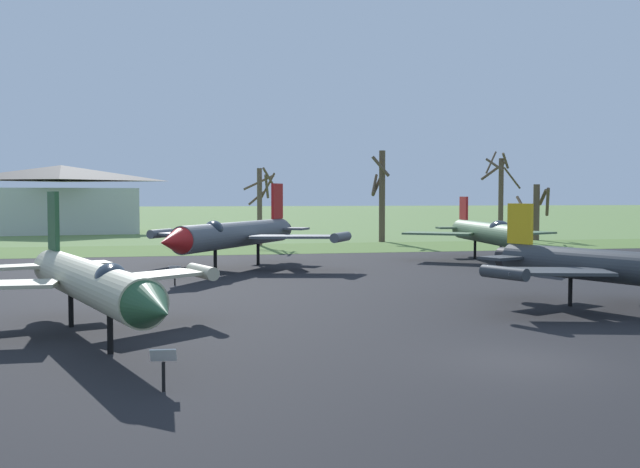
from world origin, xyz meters
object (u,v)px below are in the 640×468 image
Objects in this scene: info_placard_rear_left at (175,273)px; visitor_building at (62,200)px; jet_fighter_rear_right at (631,268)px; jet_fighter_front_right at (489,232)px; jet_fighter_front_left at (90,281)px; info_placard_front_right at (535,265)px; info_placard_front_left at (163,364)px; jet_fighter_rear_left at (235,234)px.

visitor_building reaches higher than info_placard_rear_left.
info_placard_rear_left is 20.59m from jet_fighter_rear_right.
jet_fighter_front_left is at bearing -136.73° from jet_fighter_front_right.
jet_fighter_front_left is 0.67× the size of visitor_building.
info_placard_front_right is at bearing 32.46° from jet_fighter_front_left.
jet_fighter_rear_right is at bearing -37.67° from info_placard_rear_left.
jet_fighter_front_left is at bearing -147.54° from info_placard_front_right.
jet_fighter_front_left is 18.94m from jet_fighter_rear_right.
info_placard_rear_left is 0.08× the size of jet_fighter_rear_right.
visitor_building is (-12.08, 75.70, 3.25)m from info_placard_front_left.
jet_fighter_front_right is (20.80, 27.94, 1.37)m from info_placard_front_left.
info_placard_front_left is 19.79m from info_placard_rear_left.
visitor_building reaches higher than jet_fighter_front_right.
visitor_building is at bearing 99.06° from info_placard_front_left.
jet_fighter_front_left is at bearing -107.15° from jet_fighter_rear_left.
info_placard_rear_left is (-3.58, -6.74, -1.55)m from jet_fighter_rear_left.
info_placard_front_left is 0.07× the size of jet_fighter_front_right.
jet_fighter_front_right is 21.11m from jet_fighter_rear_right.
jet_fighter_rear_left is at bearing 81.27° from info_placard_front_left.
info_placard_front_right is at bearing -20.85° from jet_fighter_rear_left.
jet_fighter_rear_right is 0.64× the size of visitor_building.
visitor_building is at bearing 98.14° from jet_fighter_front_left.
info_placard_front_left is at bearing -80.94° from visitor_building.
info_placard_front_left is at bearing -98.73° from jet_fighter_rear_left.
jet_fighter_rear_left is (4.08, 26.53, 1.52)m from info_placard_front_left.
jet_fighter_rear_left reaches higher than jet_fighter_front_right.
visitor_building is at bearing 108.18° from jet_fighter_rear_left.
info_placard_front_right is 17.15m from jet_fighter_rear_left.
info_placard_front_right is 64.00m from visitor_building.
jet_fighter_rear_left is at bearing 62.05° from info_placard_rear_left.
visitor_building reaches higher than jet_fighter_front_left.
jet_fighter_front_right is at bearing -55.46° from visitor_building.
jet_fighter_front_right is at bearing 84.22° from info_placard_front_right.
jet_fighter_front_left is 31.53m from jet_fighter_front_right.
jet_fighter_front_right is at bearing 43.27° from jet_fighter_front_left.
jet_fighter_rear_left is 0.73× the size of visitor_building.
visitor_building is (-12.57, 55.92, 3.28)m from info_placard_rear_left.
jet_fighter_rear_left is 14.04× the size of info_placard_rear_left.
jet_fighter_front_right is 1.15× the size of jet_fighter_rear_right.
visitor_building is (-32.87, 47.76, 1.88)m from jet_fighter_front_right.
visitor_building reaches higher than jet_fighter_rear_right.
info_placard_front_right is (22.20, 14.12, -1.24)m from jet_fighter_front_left.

